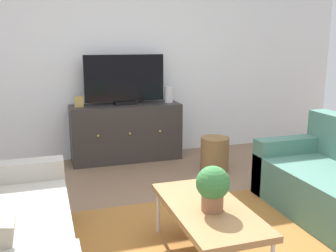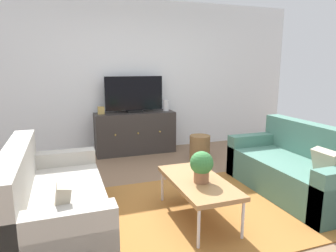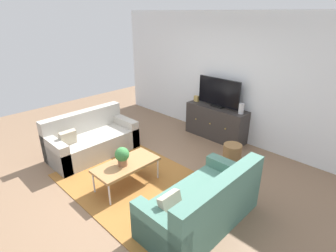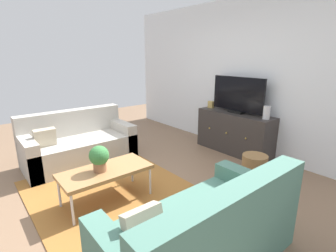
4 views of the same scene
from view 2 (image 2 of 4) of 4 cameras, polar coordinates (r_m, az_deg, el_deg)
ground_plane at (r=3.48m, az=3.75°, el=-14.91°), size 10.00×10.00×0.00m
wall_back at (r=5.56m, az=-6.57°, el=9.32°), size 6.40×0.12×2.70m
area_rug at (r=3.36m, az=4.79°, el=-15.86°), size 2.50×1.90×0.01m
couch_left_side at (r=3.04m, az=-21.84°, el=-13.96°), size 0.84×1.70×0.84m
couch_right_side at (r=4.05m, az=23.62°, el=-7.75°), size 0.84×1.70×0.84m
coffee_table at (r=3.08m, az=5.71°, el=-10.67°), size 0.51×1.06×0.42m
potted_plant at (r=2.96m, az=6.42°, el=-7.44°), size 0.23×0.23×0.31m
tv_console at (r=5.40m, az=-6.28°, el=-1.26°), size 1.41×0.47×0.73m
flat_screen_tv at (r=5.31m, az=-6.49°, el=5.99°), size 1.02×0.16×0.63m
glass_vase at (r=5.48m, az=-0.41°, el=4.01°), size 0.11×0.11×0.21m
mantel_clock at (r=5.22m, az=-12.64°, el=2.92°), size 0.11×0.07×0.13m
wicker_basket at (r=5.02m, az=6.07°, el=-4.12°), size 0.34×0.34×0.41m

